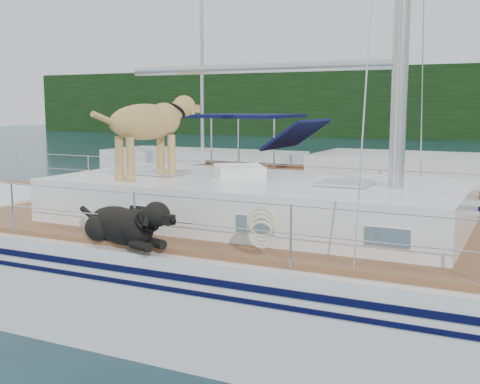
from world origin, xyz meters
The scene contains 4 objects.
ground centered at (0.00, 0.00, 0.00)m, with size 120.00×120.00×0.00m, color black.
main_sailboat centered at (0.09, -0.01, 0.69)m, with size 12.00×4.02×14.01m.
neighbor_sailboat centered at (1.00, 6.00, 0.63)m, with size 11.00×3.50×13.30m.
bg_boat_west centered at (-8.00, 14.00, 0.45)m, with size 8.00×3.00×11.65m.
Camera 1 is at (4.03, -6.93, 2.75)m, focal length 45.00 mm.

